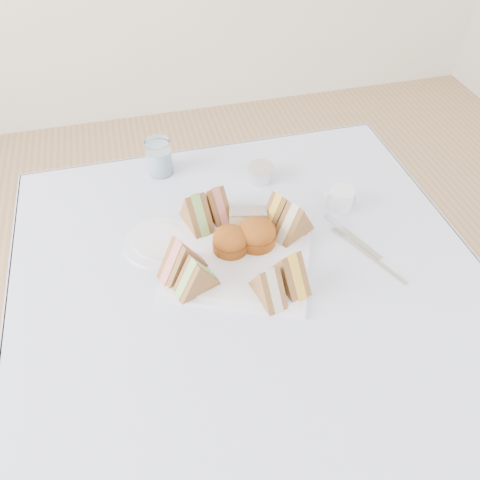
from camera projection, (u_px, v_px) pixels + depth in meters
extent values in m
plane|color=#9E7751|center=(248.00, 423.00, 1.54)|extent=(4.00, 4.00, 0.00)
cube|color=brown|center=(249.00, 368.00, 1.28)|extent=(0.90, 0.90, 0.74)
cube|color=silver|center=(252.00, 282.00, 1.01)|extent=(1.02, 1.02, 0.01)
cube|color=silver|center=(240.00, 254.00, 1.05)|extent=(0.40, 0.40, 0.01)
cylinder|color=#9E4319|center=(231.00, 240.00, 1.04)|extent=(0.10, 0.10, 0.05)
cylinder|color=#9E4319|center=(257.00, 234.00, 1.05)|extent=(0.10, 0.10, 0.06)
cube|color=#DCB681|center=(248.00, 217.00, 1.10)|extent=(0.09, 0.05, 0.04)
cylinder|color=silver|center=(160.00, 242.00, 1.08)|extent=(0.20, 0.20, 0.01)
cylinder|color=white|center=(159.00, 157.00, 1.24)|extent=(0.08, 0.08, 0.10)
cylinder|color=silver|center=(260.00, 174.00, 1.23)|extent=(0.08, 0.08, 0.04)
cube|color=silver|center=(352.00, 236.00, 1.10)|extent=(0.08, 0.17, 0.00)
cube|color=silver|center=(373.00, 259.00, 1.05)|extent=(0.08, 0.17, 0.00)
cylinder|color=silver|center=(341.00, 198.00, 1.15)|extent=(0.07, 0.07, 0.05)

